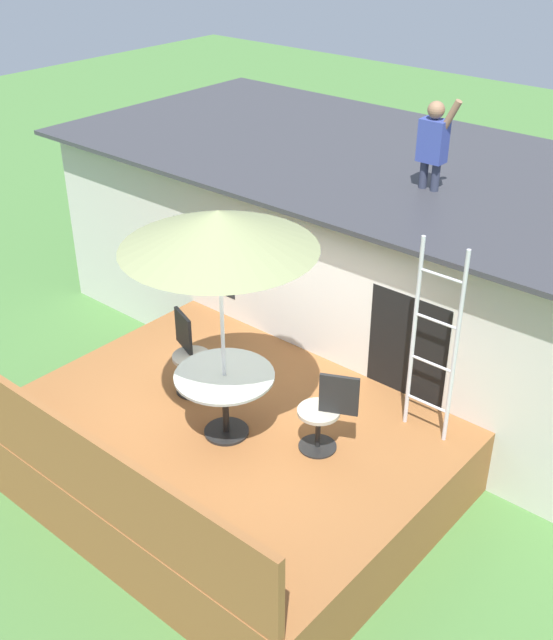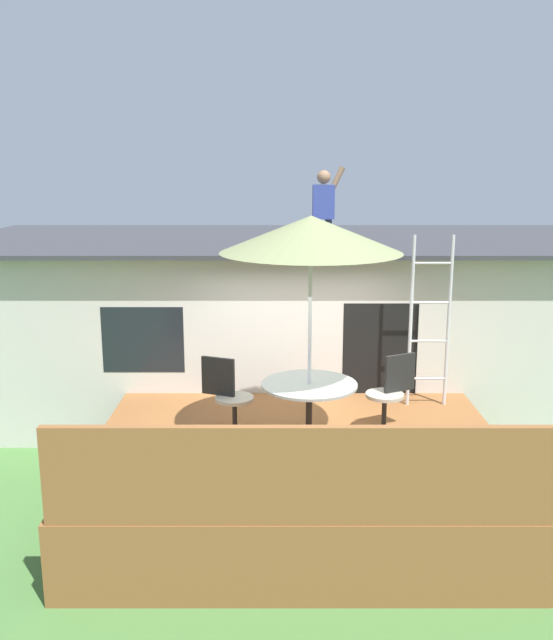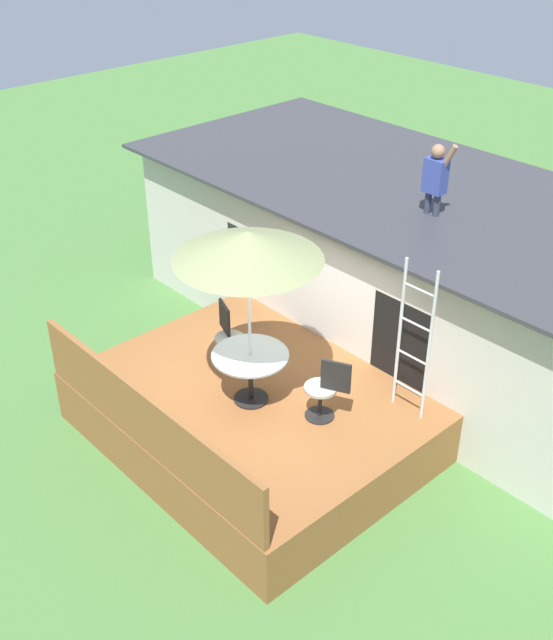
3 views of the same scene
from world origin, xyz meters
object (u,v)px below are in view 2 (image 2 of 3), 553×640
at_px(patio_umbrella, 309,234).
at_px(person_figure, 322,201).
at_px(patio_chair_left, 226,398).
at_px(patio_chair_right, 388,394).
at_px(step_ladder, 427,322).
at_px(patio_table, 307,397).

height_order(patio_umbrella, person_figure, person_figure).
distance_m(patio_chair_left, patio_chair_right, 1.86).
relative_size(step_ladder, patio_chair_right, 2.39).
distance_m(person_figure, patio_chair_left, 3.76).
bearing_deg(step_ladder, patio_chair_right, -123.90).
bearing_deg(patio_table, step_ladder, 41.57).
bearing_deg(patio_chair_left, patio_table, -0.00).
height_order(patio_table, person_figure, person_figure).
bearing_deg(step_ladder, patio_chair_left, -156.86).
bearing_deg(step_ladder, patio_table, -138.43).
xyz_separation_m(person_figure, patio_chair_left, (-1.25, -2.88, -2.07)).
bearing_deg(patio_table, patio_umbrella, 146.31).
height_order(step_ladder, patio_chair_right, step_ladder).
distance_m(patio_table, patio_chair_right, 1.07).
relative_size(patio_chair_left, patio_chair_right, 1.00).
bearing_deg(patio_umbrella, person_figure, 83.77).
relative_size(person_figure, patio_chair_left, 1.21).
distance_m(patio_table, patio_chair_left, 0.97).
height_order(patio_umbrella, patio_chair_right, patio_umbrella).
relative_size(patio_table, step_ladder, 0.47).
distance_m(patio_umbrella, person_figure, 3.25).
xyz_separation_m(step_ladder, patio_chair_left, (-2.49, -1.06, -0.64)).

